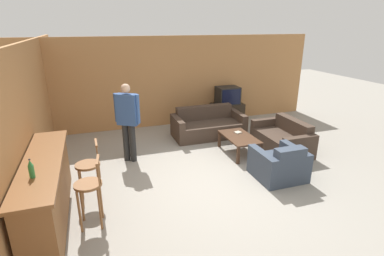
{
  "coord_description": "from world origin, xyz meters",
  "views": [
    {
      "loc": [
        -2.04,
        -4.78,
        2.91
      ],
      "look_at": [
        -0.15,
        0.82,
        0.85
      ],
      "focal_mm": 28.0,
      "sensor_mm": 36.0,
      "label": 1
    }
  ],
  "objects_px": {
    "bar_chair_mid": "(89,170)",
    "tv_unit": "(227,113)",
    "book_on_table": "(238,132)",
    "coffee_table": "(239,139)",
    "tv": "(228,95)",
    "couch_far": "(208,126)",
    "bar_chair_near": "(90,190)",
    "armchair_near": "(279,165)",
    "loveseat_right": "(283,139)",
    "bottle": "(31,169)",
    "person_by_window": "(128,119)"
  },
  "relations": [
    {
      "from": "coffee_table",
      "to": "tv_unit",
      "type": "distance_m",
      "value": 2.43
    },
    {
      "from": "couch_far",
      "to": "loveseat_right",
      "type": "xyz_separation_m",
      "value": [
        1.37,
        -1.48,
        -0.0
      ]
    },
    {
      "from": "armchair_near",
      "to": "coffee_table",
      "type": "relative_size",
      "value": 0.83
    },
    {
      "from": "bar_chair_mid",
      "to": "book_on_table",
      "type": "distance_m",
      "value": 3.63
    },
    {
      "from": "loveseat_right",
      "to": "tv_unit",
      "type": "relative_size",
      "value": 1.57
    },
    {
      "from": "tv_unit",
      "to": "armchair_near",
      "type": "bearing_deg",
      "value": -98.79
    },
    {
      "from": "bar_chair_mid",
      "to": "tv_unit",
      "type": "relative_size",
      "value": 1.11
    },
    {
      "from": "coffee_table",
      "to": "loveseat_right",
      "type": "bearing_deg",
      "value": -7.02
    },
    {
      "from": "bottle",
      "to": "person_by_window",
      "type": "height_order",
      "value": "person_by_window"
    },
    {
      "from": "bar_chair_mid",
      "to": "book_on_table",
      "type": "bearing_deg",
      "value": 20.08
    },
    {
      "from": "bottle",
      "to": "tv",
      "type": "bearing_deg",
      "value": 41.23
    },
    {
      "from": "couch_far",
      "to": "coffee_table",
      "type": "relative_size",
      "value": 1.74
    },
    {
      "from": "coffee_table",
      "to": "bottle",
      "type": "xyz_separation_m",
      "value": [
        -4.0,
        -1.87,
        0.76
      ]
    },
    {
      "from": "tv",
      "to": "book_on_table",
      "type": "relative_size",
      "value": 3.58
    },
    {
      "from": "loveseat_right",
      "to": "bar_chair_mid",
      "type": "bearing_deg",
      "value": -168.71
    },
    {
      "from": "bar_chair_near",
      "to": "bottle",
      "type": "height_order",
      "value": "bottle"
    },
    {
      "from": "bar_chair_near",
      "to": "couch_far",
      "type": "distance_m",
      "value": 4.33
    },
    {
      "from": "armchair_near",
      "to": "coffee_table",
      "type": "height_order",
      "value": "armchair_near"
    },
    {
      "from": "bar_chair_mid",
      "to": "tv_unit",
      "type": "distance_m",
      "value": 5.29
    },
    {
      "from": "couch_far",
      "to": "bar_chair_mid",
      "type": "bearing_deg",
      "value": -142.4
    },
    {
      "from": "couch_far",
      "to": "book_on_table",
      "type": "distance_m",
      "value": 1.18
    },
    {
      "from": "tv",
      "to": "coffee_table",
      "type": "bearing_deg",
      "value": -108.31
    },
    {
      "from": "couch_far",
      "to": "armchair_near",
      "type": "distance_m",
      "value": 2.72
    },
    {
      "from": "couch_far",
      "to": "coffee_table",
      "type": "distance_m",
      "value": 1.37
    },
    {
      "from": "bar_chair_mid",
      "to": "coffee_table",
      "type": "relative_size",
      "value": 0.99
    },
    {
      "from": "loveseat_right",
      "to": "bottle",
      "type": "relative_size",
      "value": 5.79
    },
    {
      "from": "tv_unit",
      "to": "couch_far",
      "type": "bearing_deg",
      "value": -136.72
    },
    {
      "from": "couch_far",
      "to": "tv_unit",
      "type": "xyz_separation_m",
      "value": [
        1.02,
        0.96,
        0.01
      ]
    },
    {
      "from": "bottle",
      "to": "coffee_table",
      "type": "bearing_deg",
      "value": 25.05
    },
    {
      "from": "book_on_table",
      "to": "coffee_table",
      "type": "bearing_deg",
      "value": -108.03
    },
    {
      "from": "loveseat_right",
      "to": "bar_chair_near",
      "type": "bearing_deg",
      "value": -160.63
    },
    {
      "from": "coffee_table",
      "to": "tv",
      "type": "relative_size",
      "value": 1.65
    },
    {
      "from": "tv",
      "to": "bottle",
      "type": "relative_size",
      "value": 2.49
    },
    {
      "from": "bar_chair_mid",
      "to": "tv_unit",
      "type": "height_order",
      "value": "bar_chair_mid"
    },
    {
      "from": "bar_chair_near",
      "to": "book_on_table",
      "type": "distance_m",
      "value": 3.91
    },
    {
      "from": "couch_far",
      "to": "tv_unit",
      "type": "bearing_deg",
      "value": 43.28
    },
    {
      "from": "book_on_table",
      "to": "bar_chair_near",
      "type": "bearing_deg",
      "value": -150.59
    },
    {
      "from": "coffee_table",
      "to": "tv_unit",
      "type": "relative_size",
      "value": 1.12
    },
    {
      "from": "tv",
      "to": "bar_chair_mid",
      "type": "bearing_deg",
      "value": -140.92
    },
    {
      "from": "armchair_near",
      "to": "bar_chair_near",
      "type": "bearing_deg",
      "value": -174.14
    },
    {
      "from": "person_by_window",
      "to": "tv_unit",
      "type": "bearing_deg",
      "value": 30.07
    },
    {
      "from": "bar_chair_near",
      "to": "coffee_table",
      "type": "height_order",
      "value": "bar_chair_near"
    },
    {
      "from": "bar_chair_near",
      "to": "book_on_table",
      "type": "xyz_separation_m",
      "value": [
        3.4,
        1.92,
        -0.17
      ]
    },
    {
      "from": "bar_chair_mid",
      "to": "loveseat_right",
      "type": "xyz_separation_m",
      "value": [
        4.44,
        0.89,
        -0.33
      ]
    },
    {
      "from": "couch_far",
      "to": "tv",
      "type": "relative_size",
      "value": 2.88
    },
    {
      "from": "tv",
      "to": "book_on_table",
      "type": "bearing_deg",
      "value": -108.34
    },
    {
      "from": "bar_chair_near",
      "to": "bar_chair_mid",
      "type": "relative_size",
      "value": 1.0
    },
    {
      "from": "tv_unit",
      "to": "bottle",
      "type": "xyz_separation_m",
      "value": [
        -4.76,
        -4.17,
        0.84
      ]
    },
    {
      "from": "loveseat_right",
      "to": "book_on_table",
      "type": "relative_size",
      "value": 8.31
    },
    {
      "from": "couch_far",
      "to": "armchair_near",
      "type": "relative_size",
      "value": 2.09
    }
  ]
}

